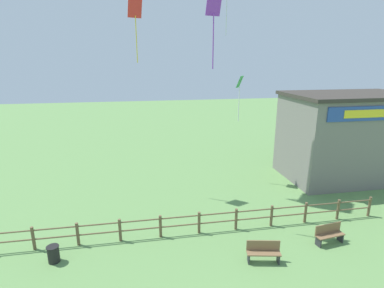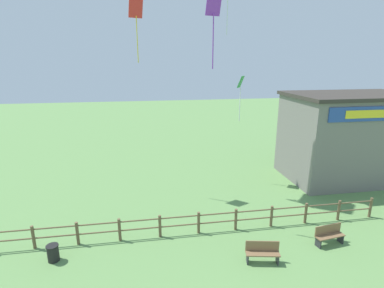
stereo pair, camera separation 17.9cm
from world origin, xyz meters
TOP-DOWN VIEW (x-y plane):
  - wooden_fence at (-0.00, 7.95)m, footprint 19.39×0.14m
  - seaside_building at (12.06, 13.57)m, footprint 8.88×5.61m
  - park_bench_near_fence at (2.27, 5.29)m, footprint 1.48×0.67m
  - park_bench_by_building at (5.87, 6.02)m, footprint 1.47×0.60m
  - trash_bin at (-6.59, 6.87)m, footprint 0.52×0.52m
  - kite_red_diamond at (-2.63, 14.00)m, footprint 0.90×0.61m
  - kite_green_diamond at (4.06, 14.43)m, footprint 0.63×0.68m
  - kite_purple_streamer at (0.88, 9.25)m, footprint 0.78×0.44m

SIDE VIEW (x-z plane):
  - trash_bin at x=-6.59m, z-range 0.00..0.75m
  - park_bench_near_fence at x=2.27m, z-range 0.02..0.97m
  - park_bench_by_building at x=5.87m, z-range 0.02..0.97m
  - wooden_fence at x=0.00m, z-range 0.07..1.22m
  - seaside_building at x=12.06m, z-range 0.02..6.19m
  - kite_green_diamond at x=4.06m, z-range 4.90..7.97m
  - kite_purple_streamer at x=0.88m, z-range 8.68..12.04m
  - kite_red_diamond at x=-2.63m, z-range 9.06..12.76m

